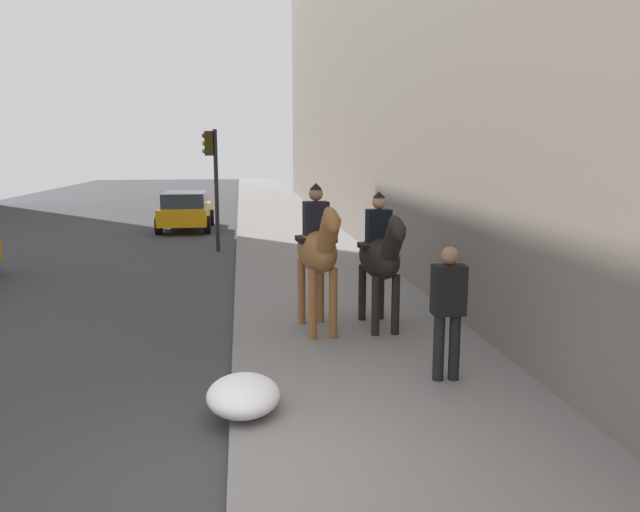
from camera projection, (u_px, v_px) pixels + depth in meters
name	position (u px, v px, depth m)	size (l,w,h in m)	color
sidewalk_slab	(438.00, 473.00, 5.57)	(120.00, 3.82, 0.12)	slate
mounted_horse_near	(318.00, 249.00, 9.50)	(2.15, 0.70, 2.35)	brown
mounted_horse_far	(380.00, 255.00, 9.71)	(2.15, 0.62, 2.21)	black
pedestrian_greeting	(448.00, 304.00, 7.51)	(0.28, 0.41, 1.70)	black
car_near_lane	(186.00, 210.00, 22.92)	(3.95, 1.96, 1.44)	orange
traffic_light_near_curb	(213.00, 170.00, 17.74)	(0.20, 0.44, 3.58)	black
snow_pile_near	(243.00, 395.00, 6.73)	(1.06, 0.81, 0.37)	white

